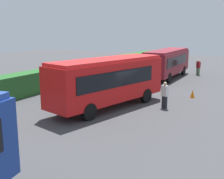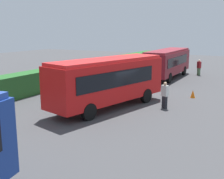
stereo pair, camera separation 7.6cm
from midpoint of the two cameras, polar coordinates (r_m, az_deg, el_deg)
ground_plane at (r=19.30m, az=0.79°, el=-3.46°), size 84.47×84.47×0.00m
bus_red at (r=18.78m, az=-0.60°, el=1.94°), size 9.14×4.42×3.25m
bus_maroon at (r=31.03m, az=10.97°, el=5.40°), size 9.14×2.52×2.96m
person_left at (r=19.11m, az=10.49°, el=-0.97°), size 0.42×0.50×1.75m
person_center at (r=33.83m, az=16.84°, el=4.26°), size 0.50×0.52×1.76m
hedge_row at (r=23.79m, az=-16.40°, el=1.12°), size 54.23×1.64×1.73m
traffic_cone at (r=22.61m, az=15.74°, el=-0.85°), size 0.36×0.36×0.60m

